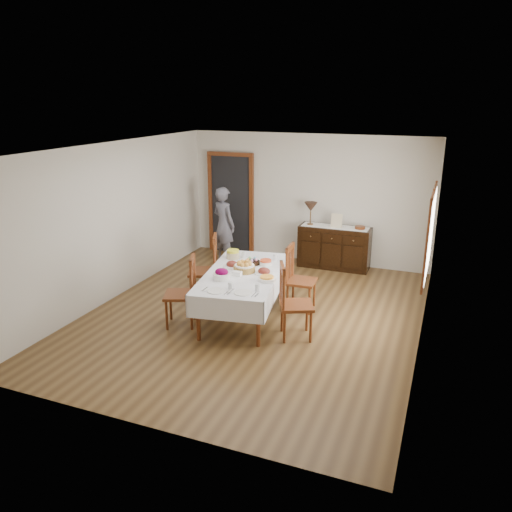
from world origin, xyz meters
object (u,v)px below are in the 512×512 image
(chair_left_near, at_px, (184,291))
(table_lamp, at_px, (311,207))
(chair_left_far, at_px, (206,268))
(sideboard, at_px, (334,247))
(dining_table, at_px, (243,278))
(chair_right_near, at_px, (292,301))
(person, at_px, (224,222))
(chair_right_far, at_px, (298,277))

(chair_left_near, relative_size, table_lamp, 2.35)
(chair_left_far, height_order, sideboard, chair_left_far)
(chair_left_near, bearing_deg, table_lamp, 142.12)
(dining_table, distance_m, table_lamp, 2.86)
(chair_left_near, distance_m, table_lamp, 3.58)
(dining_table, relative_size, chair_left_far, 2.03)
(chair_right_near, height_order, person, person)
(dining_table, xyz_separation_m, sideboard, (0.78, 2.82, -0.23))
(chair_right_far, bearing_deg, sideboard, -4.64)
(dining_table, distance_m, chair_left_far, 0.92)
(table_lamp, bearing_deg, chair_left_far, -114.74)
(dining_table, bearing_deg, chair_left_near, -149.69)
(chair_right_far, height_order, sideboard, chair_right_far)
(dining_table, xyz_separation_m, chair_right_near, (0.91, -0.38, -0.10))
(chair_left_near, xyz_separation_m, table_lamp, (0.99, 3.38, 0.65))
(chair_right_far, bearing_deg, dining_table, 128.35)
(chair_right_near, distance_m, sideboard, 3.21)
(chair_left_near, relative_size, person, 0.65)
(chair_left_near, distance_m, sideboard, 3.72)
(sideboard, xyz_separation_m, person, (-2.20, -0.46, 0.41))
(sideboard, distance_m, table_lamp, 0.92)
(chair_left_near, distance_m, chair_left_far, 0.99)
(sideboard, bearing_deg, chair_right_near, -87.54)
(chair_left_near, bearing_deg, chair_right_near, 75.56)
(chair_right_near, bearing_deg, chair_left_far, 41.81)
(chair_left_near, relative_size, chair_left_far, 0.96)
(chair_left_near, height_order, chair_right_near, chair_right_near)
(chair_right_near, bearing_deg, dining_table, 42.91)
(chair_right_far, bearing_deg, chair_right_near, -170.26)
(chair_right_far, height_order, table_lamp, table_lamp)
(chair_left_far, xyz_separation_m, person, (-0.59, 1.98, 0.26))
(chair_left_far, xyz_separation_m, chair_right_far, (1.53, 0.22, -0.03))
(dining_table, bearing_deg, chair_right_near, -32.09)
(chair_left_near, bearing_deg, chair_left_far, 165.35)
(chair_left_far, bearing_deg, chair_left_near, -16.14)
(chair_left_near, bearing_deg, person, 171.99)
(table_lamp, bearing_deg, chair_left_near, -106.29)
(chair_left_near, bearing_deg, sideboard, 134.83)
(dining_table, relative_size, table_lamp, 4.98)
(table_lamp, bearing_deg, chair_right_far, -79.08)
(dining_table, height_order, sideboard, sideboard)
(person, relative_size, table_lamp, 3.63)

